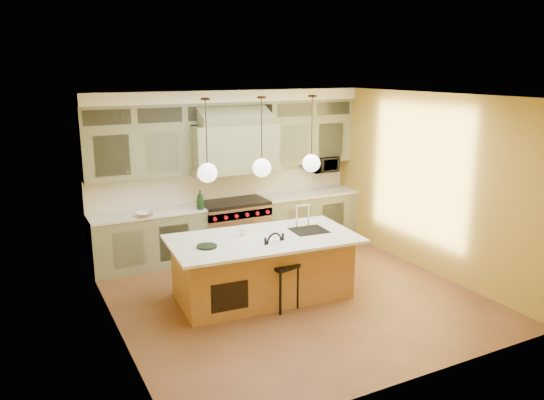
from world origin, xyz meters
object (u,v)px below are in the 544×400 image
range (234,226)px  counter_stool (280,267)px  microwave (323,164)px  kitchen_island (263,266)px

range → counter_stool: counter_stool is taller
microwave → kitchen_island: bearing=-138.4°
range → counter_stool: size_ratio=1.13×
kitchen_island → counter_stool: kitchen_island is taller
kitchen_island → counter_stool: 0.46m
kitchen_island → microwave: bearing=46.0°
range → counter_stool: bearing=-98.0°
kitchen_island → counter_stool: (0.05, -0.44, 0.13)m
counter_stool → kitchen_island: bearing=84.2°
range → counter_stool: 2.44m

